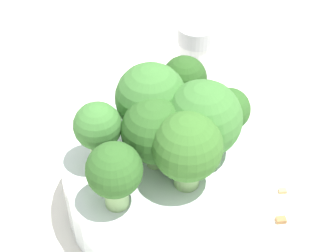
# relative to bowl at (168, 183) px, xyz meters

# --- Properties ---
(ground_plane) EXTENTS (3.00, 3.00, 0.00)m
(ground_plane) POSITION_rel_bowl_xyz_m (0.00, 0.00, -0.03)
(ground_plane) COLOR silver
(bowl) EXTENTS (0.16, 0.16, 0.05)m
(bowl) POSITION_rel_bowl_xyz_m (0.00, 0.00, 0.00)
(bowl) COLOR silver
(bowl) RESTS_ON ground_plane
(broccoli_floret_0) EXTENTS (0.04, 0.04, 0.06)m
(broccoli_floret_0) POSITION_rel_bowl_xyz_m (0.04, -0.04, 0.06)
(broccoli_floret_0) COLOR #8EB770
(broccoli_floret_0) RESTS_ON bowl
(broccoli_floret_1) EXTENTS (0.04, 0.04, 0.06)m
(broccoli_floret_1) POSITION_rel_bowl_xyz_m (0.02, 0.05, 0.06)
(broccoli_floret_1) COLOR #8EB770
(broccoli_floret_1) RESTS_ON bowl
(broccoli_floret_2) EXTENTS (0.05, 0.05, 0.06)m
(broccoli_floret_2) POSITION_rel_bowl_xyz_m (-0.00, 0.01, 0.06)
(broccoli_floret_2) COLOR #84AD66
(broccoli_floret_2) RESTS_ON bowl
(broccoli_floret_3) EXTENTS (0.05, 0.05, 0.06)m
(broccoli_floret_3) POSITION_rel_bowl_xyz_m (-0.03, -0.00, 0.06)
(broccoli_floret_3) COLOR #84AD66
(broccoli_floret_3) RESTS_ON bowl
(broccoli_floret_4) EXTENTS (0.06, 0.06, 0.07)m
(broccoli_floret_4) POSITION_rel_bowl_xyz_m (-0.01, -0.02, 0.06)
(broccoli_floret_4) COLOR #84AD66
(broccoli_floret_4) RESTS_ON bowl
(broccoli_floret_5) EXTENTS (0.03, 0.03, 0.05)m
(broccoli_floret_5) POSITION_rel_bowl_xyz_m (-0.00, -0.05, 0.05)
(broccoli_floret_5) COLOR #84AD66
(broccoli_floret_5) RESTS_ON bowl
(broccoli_floret_6) EXTENTS (0.05, 0.05, 0.07)m
(broccoli_floret_6) POSITION_rel_bowl_xyz_m (0.03, 0.00, 0.07)
(broccoli_floret_6) COLOR #84AD66
(broccoli_floret_6) RESTS_ON bowl
(broccoli_floret_7) EXTENTS (0.04, 0.04, 0.05)m
(broccoli_floret_7) POSITION_rel_bowl_xyz_m (-0.02, 0.05, 0.06)
(broccoli_floret_7) COLOR #8EB770
(broccoli_floret_7) RESTS_ON bowl
(pepper_shaker) EXTENTS (0.04, 0.04, 0.08)m
(pepper_shaker) POSITION_rel_bowl_xyz_m (0.12, -0.10, 0.01)
(pepper_shaker) COLOR silver
(pepper_shaker) RESTS_ON ground_plane
(almond_crumb_0) EXTENTS (0.01, 0.01, 0.01)m
(almond_crumb_0) POSITION_rel_bowl_xyz_m (-0.06, -0.07, -0.02)
(almond_crumb_0) COLOR olive
(almond_crumb_0) RESTS_ON ground_plane
(almond_crumb_1) EXTENTS (0.01, 0.01, 0.01)m
(almond_crumb_1) POSITION_rel_bowl_xyz_m (0.11, -0.04, -0.02)
(almond_crumb_1) COLOR #AD7F4C
(almond_crumb_1) RESTS_ON ground_plane
(almond_crumb_2) EXTENTS (0.01, 0.01, 0.01)m
(almond_crumb_2) POSITION_rel_bowl_xyz_m (-0.03, -0.09, -0.02)
(almond_crumb_2) COLOR tan
(almond_crumb_2) RESTS_ON ground_plane
(almond_crumb_3) EXTENTS (0.01, 0.01, 0.01)m
(almond_crumb_3) POSITION_rel_bowl_xyz_m (0.00, -0.10, -0.02)
(almond_crumb_3) COLOR #AD7F4C
(almond_crumb_3) RESTS_ON ground_plane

